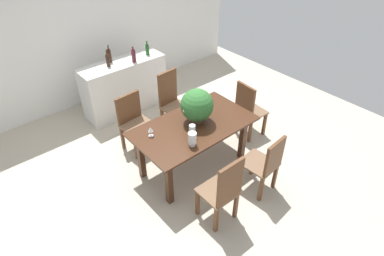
# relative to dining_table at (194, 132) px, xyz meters

# --- Properties ---
(ground_plane) EXTENTS (7.04, 7.04, 0.00)m
(ground_plane) POSITION_rel_dining_table_xyz_m (0.00, 0.23, -0.64)
(ground_plane) COLOR #BCB29E
(back_wall) EXTENTS (6.40, 0.10, 2.60)m
(back_wall) POSITION_rel_dining_table_xyz_m (0.00, 2.83, 0.66)
(back_wall) COLOR white
(back_wall) RESTS_ON ground
(dining_table) EXTENTS (1.71, 0.96, 0.76)m
(dining_table) POSITION_rel_dining_table_xyz_m (0.00, 0.00, 0.00)
(dining_table) COLOR #422616
(dining_table) RESTS_ON ground
(chair_far_left) EXTENTS (0.49, 0.46, 0.91)m
(chair_far_left) POSITION_rel_dining_table_xyz_m (-0.39, 0.98, -0.13)
(chair_far_left) COLOR brown
(chair_far_left) RESTS_ON ground
(chair_foot_end) EXTENTS (0.44, 0.45, 0.99)m
(chair_foot_end) POSITION_rel_dining_table_xyz_m (1.17, 0.01, -0.10)
(chair_foot_end) COLOR brown
(chair_foot_end) RESTS_ON ground
(chair_far_right) EXTENTS (0.45, 0.48, 1.05)m
(chair_far_right) POSITION_rel_dining_table_xyz_m (0.37, 1.00, -0.08)
(chair_far_right) COLOR brown
(chair_far_right) RESTS_ON ground
(chair_near_right) EXTENTS (0.44, 0.48, 0.93)m
(chair_near_right) POSITION_rel_dining_table_xyz_m (0.39, -0.99, -0.13)
(chair_near_right) COLOR brown
(chair_near_right) RESTS_ON ground
(chair_near_left) EXTENTS (0.42, 0.42, 1.03)m
(chair_near_left) POSITION_rel_dining_table_xyz_m (-0.39, -0.99, -0.08)
(chair_near_left) COLOR brown
(chair_near_left) RESTS_ON ground
(flower_centerpiece) EXTENTS (0.46, 0.45, 0.50)m
(flower_centerpiece) POSITION_rel_dining_table_xyz_m (0.09, 0.04, 0.39)
(flower_centerpiece) COLOR #4C3828
(flower_centerpiece) RESTS_ON dining_table
(crystal_vase_left) EXTENTS (0.09, 0.09, 0.18)m
(crystal_vase_left) POSITION_rel_dining_table_xyz_m (-0.18, -0.18, 0.23)
(crystal_vase_left) COLOR silver
(crystal_vase_left) RESTS_ON dining_table
(crystal_vase_center_near) EXTENTS (0.11, 0.11, 0.20)m
(crystal_vase_center_near) POSITION_rel_dining_table_xyz_m (-0.30, -0.32, 0.24)
(crystal_vase_center_near) COLOR silver
(crystal_vase_center_near) RESTS_ON dining_table
(wine_glass) EXTENTS (0.07, 0.07, 0.14)m
(wine_glass) POSITION_rel_dining_table_xyz_m (-0.59, 0.18, 0.22)
(wine_glass) COLOR silver
(wine_glass) RESTS_ON dining_table
(kitchen_counter) EXTENTS (1.53, 0.50, 0.97)m
(kitchen_counter) POSITION_rel_dining_table_xyz_m (0.07, 2.01, -0.16)
(kitchen_counter) COLOR silver
(kitchen_counter) RESTS_ON ground
(wine_bottle_amber) EXTENTS (0.07, 0.07, 0.31)m
(wine_bottle_amber) POSITION_rel_dining_table_xyz_m (-0.07, 2.14, 0.45)
(wine_bottle_amber) COLOR black
(wine_bottle_amber) RESTS_ON kitchen_counter
(wine_bottle_clear) EXTENTS (0.06, 0.06, 0.29)m
(wine_bottle_clear) POSITION_rel_dining_table_xyz_m (-0.18, 2.01, 0.44)
(wine_bottle_clear) COLOR black
(wine_bottle_clear) RESTS_ON kitchen_counter
(wine_bottle_green) EXTENTS (0.07, 0.07, 0.28)m
(wine_bottle_green) POSITION_rel_dining_table_xyz_m (0.24, 1.87, 0.45)
(wine_bottle_green) COLOR #511E28
(wine_bottle_green) RESTS_ON kitchen_counter
(wine_bottle_dark) EXTENTS (0.07, 0.07, 0.26)m
(wine_bottle_dark) POSITION_rel_dining_table_xyz_m (0.60, 1.97, 0.43)
(wine_bottle_dark) COLOR #194C1E
(wine_bottle_dark) RESTS_ON kitchen_counter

